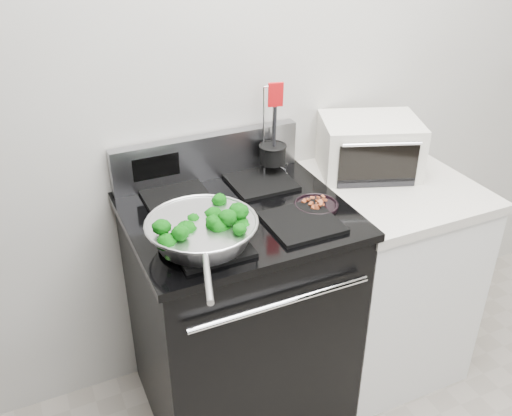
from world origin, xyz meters
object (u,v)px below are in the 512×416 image
skillet (202,231)px  toaster_oven (369,146)px  bacon_plate (316,203)px  utensil_holder (273,159)px  gas_range (239,311)px

skillet → toaster_oven: 0.89m
bacon_plate → utensil_holder: 0.31m
gas_range → bacon_plate: gas_range is taller
skillet → bacon_plate: (0.46, 0.07, -0.04)m
gas_range → skillet: size_ratio=1.98×
skillet → toaster_oven: toaster_oven is taller
skillet → bacon_plate: 0.47m
skillet → bacon_plate: skillet is taller
bacon_plate → toaster_oven: 0.44m
toaster_oven → gas_range: bearing=-148.2°
bacon_plate → gas_range: bearing=162.2°
gas_range → skillet: (-0.19, -0.16, 0.52)m
gas_range → skillet: bearing=-140.3°
utensil_holder → toaster_oven: 0.41m
gas_range → toaster_oven: toaster_oven is taller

